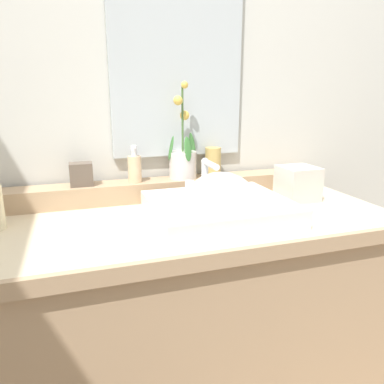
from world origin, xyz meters
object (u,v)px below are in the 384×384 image
Objects in this scene: sink_basin at (220,211)px; tissue_box at (298,183)px; soap_dispenser at (135,168)px; potted_plant at (183,158)px; trinket_box at (81,174)px; tumbler_cup at (213,161)px.

tissue_box is at bearing 17.76° from sink_basin.
soap_dispenser is at bearing 163.91° from tissue_box.
potted_plant is at bearing 96.79° from sink_basin.
trinket_box reaches higher than tissue_box.
potted_plant reaches higher than soap_dispenser.
soap_dispenser is at bearing 128.01° from sink_basin.
potted_plant reaches higher than tumbler_cup.
potted_plant is at bearing 155.77° from tissue_box.
potted_plant is 4.42× the size of trinket_box.
soap_dispenser is 0.61m from tissue_box.
trinket_box is (-0.50, -0.02, -0.01)m from tumbler_cup.
trinket_box is (-0.37, -0.00, -0.04)m from potted_plant.
sink_basin is at bearing -35.14° from trinket_box.
soap_dispenser is 1.67× the size of trinket_box.
tumbler_cup reaches higher than tissue_box.
sink_basin is 5.35× the size of trinket_box.
potted_plant is 3.26× the size of tumbler_cup.
potted_plant reaches higher than trinket_box.
potted_plant is at bearing -172.16° from tumbler_cup.
soap_dispenser is 1.04× the size of tissue_box.
potted_plant is 0.13m from tumbler_cup.
potted_plant reaches higher than tissue_box.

